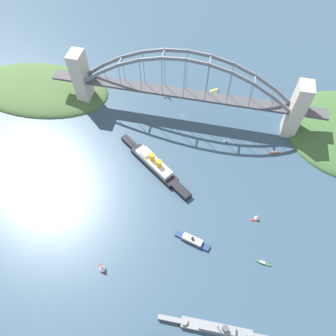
% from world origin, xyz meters
% --- Properties ---
extents(ground_plane, '(1400.00, 1400.00, 0.00)m').
position_xyz_m(ground_plane, '(0.00, 0.00, 0.00)').
color(ground_plane, '#334C60').
extents(harbor_arch_bridge, '(288.74, 19.46, 78.72)m').
position_xyz_m(harbor_arch_bridge, '(-0.00, 0.00, 33.26)').
color(harbor_arch_bridge, beige).
rests_on(harbor_arch_bridge, ground).
extents(headland_east_shore, '(169.53, 93.51, 22.49)m').
position_xyz_m(headland_east_shore, '(173.86, -6.28, 0.00)').
color(headland_east_shore, '#476638').
rests_on(headland_east_shore, ground).
extents(ocean_liner, '(83.80, 63.10, 17.82)m').
position_xyz_m(ocean_liner, '(14.62, 76.66, 5.00)').
color(ocean_liner, black).
rests_on(ocean_liner, ground).
extents(naval_cruiser, '(85.84, 8.91, 18.36)m').
position_xyz_m(naval_cruiser, '(-63.86, 206.76, 3.37)').
color(naval_cruiser, gray).
rests_on(naval_cruiser, ground).
extents(harbor_ferry_steamer, '(31.33, 12.76, 7.51)m').
position_xyz_m(harbor_ferry_steamer, '(-35.20, 144.47, 2.23)').
color(harbor_ferry_steamer, navy).
rests_on(harbor_ferry_steamer, ground).
extents(seaplane_taxiing_near_bridge, '(9.80, 9.13, 5.03)m').
position_xyz_m(seaplane_taxiing_near_bridge, '(-28.71, -43.86, 2.13)').
color(seaplane_taxiing_near_bridge, '#B7B7B2').
rests_on(seaplane_taxiing_near_bridge, ground).
extents(seaplane_second_in_formation, '(9.52, 10.46, 4.73)m').
position_xyz_m(seaplane_second_in_formation, '(24.16, -25.83, 1.94)').
color(seaplane_second_in_formation, '#B7B7B2').
rests_on(seaplane_second_in_formation, ground).
extents(small_boat_0, '(10.65, 3.55, 2.01)m').
position_xyz_m(small_boat_0, '(-100.76, 33.16, 0.72)').
color(small_boat_0, brown).
rests_on(small_boat_0, ground).
extents(small_boat_1, '(7.10, 6.32, 7.29)m').
position_xyz_m(small_boat_1, '(-87.10, 111.80, 3.38)').
color(small_boat_1, '#B2231E').
rests_on(small_boat_1, ground).
extents(small_boat_2, '(8.23, 8.08, 9.80)m').
position_xyz_m(small_boat_2, '(31.49, 183.24, 4.53)').
color(small_boat_2, '#B2231E').
rests_on(small_boat_2, ground).
extents(small_boat_3, '(12.84, 3.55, 1.83)m').
position_xyz_m(small_boat_3, '(-94.64, 150.51, 0.66)').
color(small_boat_3, '#2D6B3D').
rests_on(small_boat_3, ground).
extents(small_boat_4, '(5.70, 4.98, 7.13)m').
position_xyz_m(small_boat_4, '(-50.80, 28.65, 3.30)').
color(small_boat_4, silver).
rests_on(small_boat_4, ground).
extents(channel_marker_buoy, '(2.20, 2.20, 2.75)m').
position_xyz_m(channel_marker_buoy, '(53.54, 21.02, 1.12)').
color(channel_marker_buoy, red).
rests_on(channel_marker_buoy, ground).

